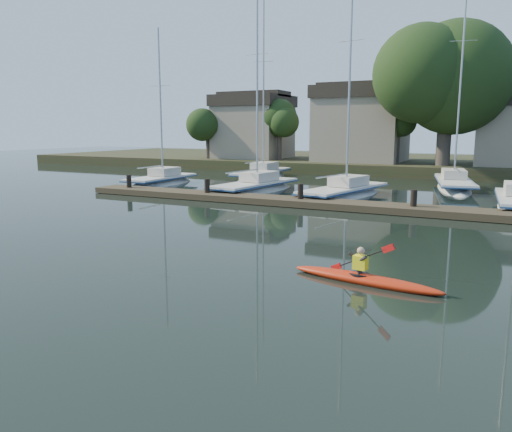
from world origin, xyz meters
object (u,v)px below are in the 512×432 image
at_px(dock, 354,206).
at_px(kayak, 364,277).
at_px(sailboat_2, 344,201).
at_px(sailboat_0, 162,188).
at_px(sailboat_6, 453,191).
at_px(sailboat_1, 255,195).
at_px(sailboat_5, 262,181).

bearing_deg(dock, kayak, -73.22).
xyz_separation_m(kayak, sailboat_2, (-5.50, 16.54, -0.37)).
xyz_separation_m(sailboat_0, sailboat_6, (19.89, 7.42, 0.01)).
bearing_deg(sailboat_6, sailboat_0, -169.41).
height_order(sailboat_0, sailboat_6, sailboat_6).
distance_m(dock, sailboat_1, 8.91).
relative_size(sailboat_0, sailboat_2, 0.80).
bearing_deg(dock, sailboat_5, 131.99).
distance_m(sailboat_0, sailboat_2, 14.31).
relative_size(sailboat_5, sailboat_6, 0.96).
bearing_deg(sailboat_2, sailboat_1, -166.97).
relative_size(sailboat_1, sailboat_6, 0.89).
height_order(sailboat_1, sailboat_6, sailboat_6).
distance_m(sailboat_1, sailboat_5, 9.38).
bearing_deg(sailboat_5, kayak, -61.73).
bearing_deg(dock, sailboat_1, 152.09).
bearing_deg(sailboat_5, sailboat_0, -123.03).
height_order(kayak, sailboat_0, sailboat_0).
bearing_deg(sailboat_6, sailboat_1, -154.97).
xyz_separation_m(dock, sailboat_2, (-1.81, 4.29, -0.40)).
distance_m(kayak, sailboat_2, 17.43).
bearing_deg(sailboat_2, kayak, -59.72).
bearing_deg(sailboat_6, sailboat_2, -134.83).
relative_size(kayak, sailboat_6, 0.25).
relative_size(sailboat_0, sailboat_5, 0.77).
bearing_deg(sailboat_1, sailboat_0, -178.12).
distance_m(kayak, sailboat_0, 26.18).
bearing_deg(sailboat_2, dock, -55.24).
relative_size(dock, sailboat_5, 2.06).
relative_size(kayak, sailboat_5, 0.26).
relative_size(sailboat_2, sailboat_5, 0.96).
distance_m(kayak, dock, 12.79).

